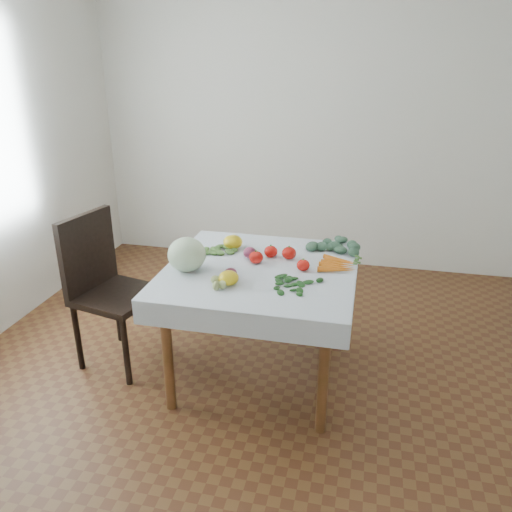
{
  "coord_description": "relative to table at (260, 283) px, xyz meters",
  "views": [
    {
      "loc": [
        0.59,
        -2.67,
        1.95
      ],
      "look_at": [
        -0.03,
        0.02,
        0.82
      ],
      "focal_mm": 35.0,
      "sensor_mm": 36.0,
      "label": 1
    }
  ],
  "objects": [
    {
      "name": "kale_bunch",
      "position": [
        0.42,
        0.43,
        0.12
      ],
      "size": [
        0.34,
        0.27,
        0.04
      ],
      "color": "#3C624B",
      "rests_on": "tablecloth"
    },
    {
      "name": "cabbage",
      "position": [
        -0.41,
        -0.13,
        0.2
      ],
      "size": [
        0.24,
        0.24,
        0.2
      ],
      "primitive_type": "ellipsoid",
      "rotation": [
        0.0,
        0.0,
        -0.06
      ],
      "color": "beige",
      "rests_on": "tablecloth"
    },
    {
      "name": "tomatillo_cluster",
      "position": [
        -0.19,
        -0.32,
        0.12
      ],
      "size": [
        0.1,
        0.09,
        0.04
      ],
      "color": "#ACBF6E",
      "rests_on": "tablecloth"
    },
    {
      "name": "basil_bunch",
      "position": [
        0.24,
        -0.21,
        0.11
      ],
      "size": [
        0.28,
        0.22,
        0.01
      ],
      "color": "#164818",
      "rests_on": "tablecloth"
    },
    {
      "name": "onion_a",
      "position": [
        -0.1,
        0.14,
        0.14
      ],
      "size": [
        0.09,
        0.09,
        0.07
      ],
      "primitive_type": "ellipsoid",
      "rotation": [
        0.0,
        0.0,
        -0.07
      ],
      "color": "#551830",
      "rests_on": "tablecloth"
    },
    {
      "name": "heirloom_back",
      "position": [
        -0.25,
        0.27,
        0.15
      ],
      "size": [
        0.14,
        0.14,
        0.09
      ],
      "primitive_type": "ellipsoid",
      "rotation": [
        0.0,
        0.0,
        -0.11
      ],
      "color": "yellow",
      "rests_on": "tablecloth"
    },
    {
      "name": "dill_bunch",
      "position": [
        -0.3,
        0.2,
        0.11
      ],
      "size": [
        0.22,
        0.17,
        0.02
      ],
      "color": "#58863D",
      "rests_on": "tablecloth"
    },
    {
      "name": "chair",
      "position": [
        -1.03,
        -0.03,
        -0.07
      ],
      "size": [
        0.55,
        0.55,
        1.01
      ],
      "color": "black",
      "rests_on": "ground"
    },
    {
      "name": "ground",
      "position": [
        0.0,
        0.0,
        -0.65
      ],
      "size": [
        4.0,
        4.0,
        0.0
      ],
      "primitive_type": "plane",
      "color": "brown"
    },
    {
      "name": "tomato_d",
      "position": [
        0.25,
        0.02,
        0.14
      ],
      "size": [
        0.09,
        0.09,
        0.07
      ],
      "primitive_type": "ellipsoid",
      "rotation": [
        0.0,
        0.0,
        0.12
      ],
      "color": "red",
      "rests_on": "tablecloth"
    },
    {
      "name": "tomato_b",
      "position": [
        0.14,
        0.17,
        0.14
      ],
      "size": [
        0.11,
        0.11,
        0.08
      ],
      "primitive_type": "ellipsoid",
      "rotation": [
        0.0,
        0.0,
        0.28
      ],
      "color": "red",
      "rests_on": "tablecloth"
    },
    {
      "name": "carrot_bunch",
      "position": [
        0.46,
        0.11,
        0.12
      ],
      "size": [
        0.22,
        0.25,
        0.03
      ],
      "color": "orange",
      "rests_on": "tablecloth"
    },
    {
      "name": "back_wall",
      "position": [
        0.0,
        2.0,
        0.7
      ],
      "size": [
        4.0,
        0.04,
        2.7
      ],
      "primitive_type": "cube",
      "color": "silver",
      "rests_on": "ground"
    },
    {
      "name": "table",
      "position": [
        0.0,
        0.0,
        0.0
      ],
      "size": [
        1.0,
        1.0,
        0.75
      ],
      "color": "brown",
      "rests_on": "ground"
    },
    {
      "name": "tablecloth",
      "position": [
        0.0,
        0.0,
        0.1
      ],
      "size": [
        1.12,
        1.12,
        0.01
      ],
      "primitive_type": "cube",
      "color": "white",
      "rests_on": "table"
    },
    {
      "name": "onion_b",
      "position": [
        -0.13,
        -0.19,
        0.13
      ],
      "size": [
        0.09,
        0.09,
        0.06
      ],
      "primitive_type": "ellipsoid",
      "rotation": [
        0.0,
        0.0,
        -0.24
      ],
      "color": "#551830",
      "rests_on": "tablecloth"
    },
    {
      "name": "heirloom_front",
      "position": [
        -0.12,
        -0.26,
        0.14
      ],
      "size": [
        0.12,
        0.12,
        0.08
      ],
      "primitive_type": "ellipsoid",
      "rotation": [
        0.0,
        0.0,
        0.11
      ],
      "color": "yellow",
      "rests_on": "tablecloth"
    },
    {
      "name": "tomato_a",
      "position": [
        -0.04,
        0.06,
        0.14
      ],
      "size": [
        0.11,
        0.11,
        0.08
      ],
      "primitive_type": "ellipsoid",
      "rotation": [
        0.0,
        0.0,
        0.29
      ],
      "color": "red",
      "rests_on": "tablecloth"
    },
    {
      "name": "tomato_c",
      "position": [
        0.03,
        0.18,
        0.14
      ],
      "size": [
        0.08,
        0.08,
        0.07
      ],
      "primitive_type": "ellipsoid",
      "rotation": [
        0.0,
        0.0,
        0.0
      ],
      "color": "red",
      "rests_on": "tablecloth"
    }
  ]
}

